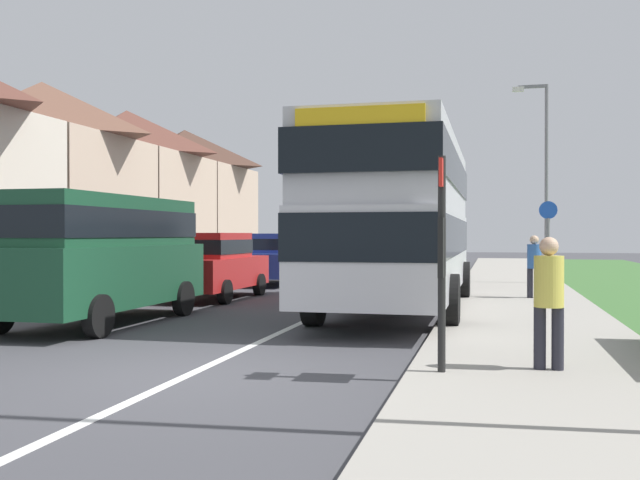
{
  "coord_description": "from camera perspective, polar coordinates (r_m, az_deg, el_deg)",
  "views": [
    {
      "loc": [
        3.57,
        -7.88,
        1.7
      ],
      "look_at": [
        0.64,
        4.13,
        1.6
      ],
      "focal_mm": 39.84,
      "sensor_mm": 36.0,
      "label": 1
    }
  ],
  "objects": [
    {
      "name": "pedestrian_walking_away",
      "position": [
        18.37,
        16.83,
        -1.81
      ],
      "size": [
        0.34,
        0.34,
        1.67
      ],
      "color": "#23232D",
      "rests_on": "ground_plane"
    },
    {
      "name": "bus_stop_sign",
      "position": [
        8.26,
        9.76,
        -0.66
      ],
      "size": [
        0.09,
        0.52,
        2.6
      ],
      "color": "black",
      "rests_on": "ground_plane"
    },
    {
      "name": "pedestrian_at_stop",
      "position": [
        8.72,
        17.9,
        -4.33
      ],
      "size": [
        0.34,
        0.34,
        1.67
      ],
      "color": "#23232D",
      "rests_on": "ground_plane"
    },
    {
      "name": "house_terrace_far_side",
      "position": [
        31.75,
        -18.09,
        4.15
      ],
      "size": [
        6.49,
        25.55,
        7.5
      ],
      "color": "beige",
      "rests_on": "ground_plane"
    },
    {
      "name": "street_lamp_mid",
      "position": [
        24.3,
        17.46,
        5.46
      ],
      "size": [
        1.14,
        0.2,
        6.57
      ],
      "color": "slate",
      "rests_on": "ground_plane"
    },
    {
      "name": "parked_car_red",
      "position": [
        18.82,
        -8.77,
        -1.83
      ],
      "size": [
        1.95,
        4.2,
        1.73
      ],
      "color": "#B21E1E",
      "rests_on": "ground_plane"
    },
    {
      "name": "parked_car_blue",
      "position": [
        23.92,
        -3.67,
        -1.35
      ],
      "size": [
        1.95,
        4.25,
        1.72
      ],
      "color": "navy",
      "rests_on": "ground_plane"
    },
    {
      "name": "parked_van_dark_green",
      "position": [
        14.05,
        -17.26,
        -0.7
      ],
      "size": [
        2.11,
        5.28,
        2.41
      ],
      "color": "#19472D",
      "rests_on": "ground_plane"
    },
    {
      "name": "double_decker_bus",
      "position": [
        15.51,
        6.41,
        2.09
      ],
      "size": [
        2.8,
        9.72,
        3.7
      ],
      "color": "#BCBCC1",
      "rests_on": "ground_plane"
    },
    {
      "name": "pavement_near_side",
      "position": [
        13.99,
        16.31,
        -6.29
      ],
      "size": [
        3.2,
        68.0,
        0.12
      ],
      "primitive_type": "cube",
      "color": "#9E998E",
      "rests_on": "ground_plane"
    },
    {
      "name": "cycle_route_sign",
      "position": [
        18.5,
        17.85,
        -0.4
      ],
      "size": [
        0.44,
        0.08,
        2.52
      ],
      "color": "slate",
      "rests_on": "ground_plane"
    },
    {
      "name": "lane_marking_centre",
      "position": [
        16.37,
        1.06,
        -5.48
      ],
      "size": [
        0.14,
        60.0,
        0.01
      ],
      "primitive_type": "cube",
      "color": "silver",
      "rests_on": "ground_plane"
    },
    {
      "name": "ground_plane",
      "position": [
        8.82,
        -10.64,
        -10.67
      ],
      "size": [
        120.0,
        120.0,
        0.0
      ],
      "primitive_type": "plane",
      "color": "#424247"
    }
  ]
}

